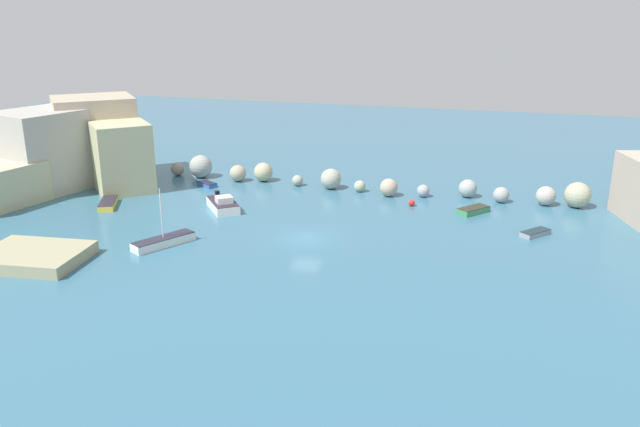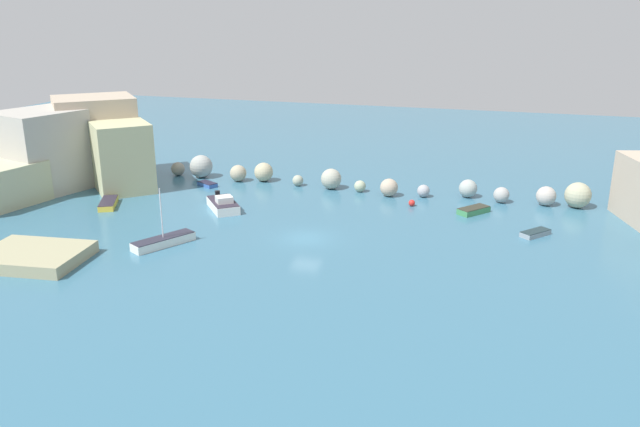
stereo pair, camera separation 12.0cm
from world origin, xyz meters
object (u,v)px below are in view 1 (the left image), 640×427
channel_buoy (412,203)px  moored_boat_5 (108,203)px  moored_boat_1 (207,184)px  moored_boat_2 (535,233)px  moored_boat_0 (164,241)px  moored_boat_4 (223,204)px  stone_dock (33,256)px  moored_boat_3 (473,210)px

channel_buoy → moored_boat_5: (-29.23, -9.08, -0.03)m
channel_buoy → moored_boat_1: size_ratio=0.25×
moored_boat_2 → moored_boat_5: 41.18m
moored_boat_0 → moored_boat_4: bearing=26.1°
moored_boat_1 → moored_boat_5: size_ratio=0.61×
moored_boat_4 → moored_boat_5: size_ratio=1.17×
moored_boat_4 → stone_dock: bearing=-65.5°
moored_boat_0 → moored_boat_4: (0.45, 10.61, 0.17)m
moored_boat_3 → moored_boat_5: same height
moored_boat_1 → moored_boat_2: 35.58m
stone_dock → moored_boat_2: bearing=25.5°
moored_boat_1 → moored_boat_4: moored_boat_4 is taller
channel_buoy → stone_dock: bearing=-137.6°
moored_boat_3 → moored_boat_4: size_ratio=0.67×
moored_boat_4 → moored_boat_5: 11.84m
stone_dock → channel_buoy: stone_dock is taller
channel_buoy → moored_boat_3: size_ratio=0.19×
moored_boat_1 → moored_boat_4: bearing=-25.3°
moored_boat_1 → moored_boat_5: moored_boat_5 is taller
moored_boat_0 → moored_boat_5: 13.93m
channel_buoy → moored_boat_4: 18.88m
moored_boat_0 → stone_dock: bearing=156.9°
moored_boat_0 → moored_boat_5: bearing=81.8°
moored_boat_0 → moored_boat_2: bearing=-40.0°
moored_boat_2 → moored_boat_5: size_ratio=0.67×
moored_boat_0 → moored_boat_2: 32.11m
channel_buoy → moored_boat_2: bearing=-25.5°
stone_dock → channel_buoy: size_ratio=11.96×
stone_dock → moored_boat_3: bearing=35.7°
moored_boat_4 → channel_buoy: bearing=71.8°
moored_boat_3 → moored_boat_4: moored_boat_4 is taller
moored_boat_2 → moored_boat_3: (-5.67, 5.05, 0.06)m
moored_boat_3 → moored_boat_4: bearing=-37.3°
channel_buoy → moored_boat_1: 23.20m
moored_boat_1 → moored_boat_4: (5.57, -7.60, 0.33)m
moored_boat_0 → moored_boat_1: (-5.13, 18.21, -0.16)m
moored_boat_0 → moored_boat_1: moored_boat_0 is taller
moored_boat_3 → channel_buoy: bearing=-57.4°
moored_boat_4 → moored_boat_3: bearing=65.4°
moored_boat_1 → moored_boat_5: (-6.04, -9.88, 0.07)m
moored_boat_2 → stone_dock: bearing=-24.6°
stone_dock → moored_boat_0: moored_boat_0 is taller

